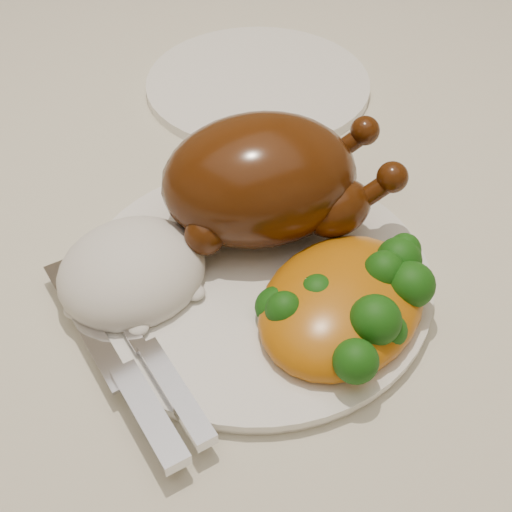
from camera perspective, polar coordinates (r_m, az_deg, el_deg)
dining_table at (r=0.70m, az=-3.48°, el=-1.05°), size 1.60×0.90×0.76m
tablecloth at (r=0.65m, az=-3.76°, el=3.46°), size 1.73×1.03×0.18m
dinner_plate at (r=0.54m, az=0.00°, el=-1.93°), size 0.30×0.30×0.01m
side_plate at (r=0.76m, az=0.16°, el=13.58°), size 0.25×0.25×0.01m
roast_chicken at (r=0.55m, az=0.79°, el=6.18°), size 0.20×0.16×0.10m
rice_mound at (r=0.53m, az=-9.89°, el=-1.27°), size 0.12×0.11×0.06m
mac_and_cheese at (r=0.50m, az=7.64°, el=-3.47°), size 0.17×0.15×0.06m
cutlery at (r=0.48m, az=-9.28°, el=-9.25°), size 0.04×0.20×0.01m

